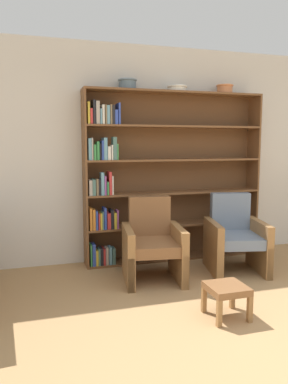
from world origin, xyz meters
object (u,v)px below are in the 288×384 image
object	(u,v)px
bookshelf	(160,178)
bowl_cream	(225,89)
armchair_leather	(153,244)
footstool	(227,291)
bowl_terracotta	(127,84)
bowl_stoneware	(177,88)
armchair_cushioned	(235,238)

from	to	relation	value
bookshelf	bowl_cream	xyz separation A→B (m)	(0.89, -0.02, 1.15)
armchair_leather	footstool	bearing A→B (deg)	114.89
bookshelf	bowl_terracotta	size ratio (longest dim) A/B	9.98
armchair_leather	bookshelf	bearing A→B (deg)	-106.58
bowl_terracotta	armchair_leather	size ratio (longest dim) A/B	0.26
armchair_leather	footstool	size ratio (longest dim) A/B	2.75
bowl_stoneware	bowl_cream	xyz separation A→B (m)	(0.67, 0.00, 0.02)
armchair_leather	armchair_cushioned	distance (m)	1.04
bowl_terracotta	armchair_leather	bearing A→B (deg)	-79.96
bowl_stoneware	bowl_cream	size ratio (longest dim) A/B	1.11
footstool	bookshelf	bearing A→B (deg)	90.33
bowl_terracotta	bowl_cream	size ratio (longest dim) A/B	1.04
armchair_leather	bowl_cream	bearing A→B (deg)	-143.35
bowl_stoneware	bowl_cream	distance (m)	0.67
bowl_stoneware	armchair_leather	size ratio (longest dim) A/B	0.28
bowl_cream	armchair_leather	bearing A→B (deg)	-151.76
bowl_terracotta	armchair_leather	world-z (taller)	bowl_terracotta
bookshelf	armchair_leather	distance (m)	1.01
bowl_cream	footstool	xyz separation A→B (m)	(-0.88, -1.74, -2.00)
bowl_terracotta	footstool	size ratio (longest dim) A/B	0.72
bookshelf	bowl_stoneware	bearing A→B (deg)	-6.41
bookshelf	bowl_stoneware	world-z (taller)	bowl_stoneware
bookshelf	bowl_stoneware	xyz separation A→B (m)	(0.22, -0.02, 1.13)
bowl_terracotta	bookshelf	bearing A→B (deg)	3.31
bookshelf	bowl_cream	size ratio (longest dim) A/B	10.38
bowl_terracotta	armchair_cushioned	xyz separation A→B (m)	(1.15, -0.65, -1.84)
bowl_stoneware	bowl_terracotta	bearing A→B (deg)	180.00
armchair_cushioned	armchair_leather	bearing A→B (deg)	12.69
bowl_stoneware	footstool	xyz separation A→B (m)	(-0.21, -1.74, -1.97)
bowl_terracotta	bowl_stoneware	size ratio (longest dim) A/B	0.94
bowl_terracotta	bowl_cream	xyz separation A→B (m)	(1.32, -0.00, -0.00)
bowl_terracotta	armchair_cushioned	world-z (taller)	bowl_terracotta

